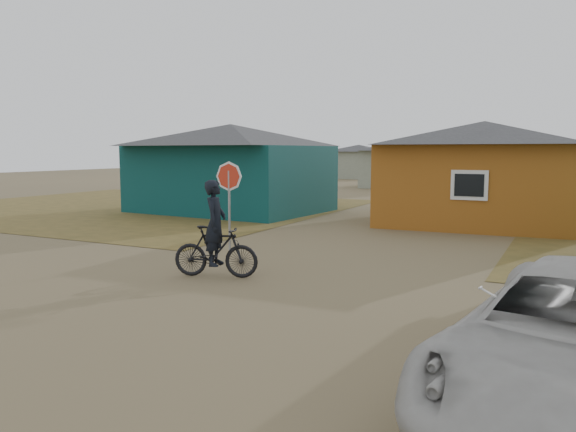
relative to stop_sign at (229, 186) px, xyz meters
The scene contains 8 objects.
ground 5.72m from the stop_sign, 58.23° to the right, with size 120.00×120.00×0.00m, color brown.
grass_nw 14.08m from the stop_sign, 143.02° to the left, with size 20.00×18.00×0.00m, color brown.
house_teal 10.54m from the stop_sign, 122.42° to the left, with size 8.93×7.08×4.00m.
house_yellow 10.81m from the stop_sign, 60.34° to the left, with size 7.72×6.76×3.90m.
house_pale_west 29.57m from the stop_sign, 96.12° to the left, with size 7.04×6.15×3.60m.
house_pale_north 42.87m from the stop_sign, 105.07° to the left, with size 6.28×5.81×3.40m.
stop_sign is the anchor object (origin of this frame).
cyclist 3.34m from the stop_sign, 62.65° to the right, with size 1.98×1.07×2.16m.
Camera 1 is at (5.56, -8.38, 2.79)m, focal length 35.00 mm.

